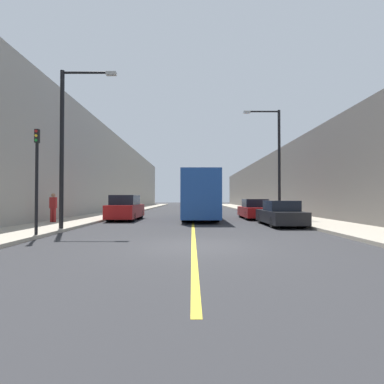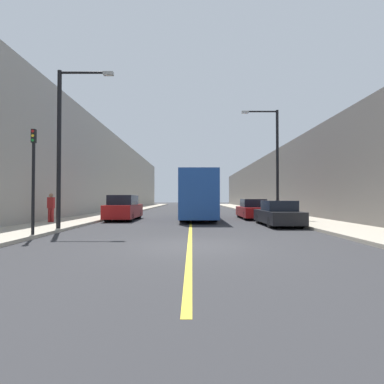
{
  "view_description": "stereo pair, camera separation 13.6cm",
  "coord_description": "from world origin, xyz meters",
  "px_view_note": "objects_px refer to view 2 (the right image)",
  "views": [
    {
      "loc": [
        -0.06,
        -9.98,
        1.6
      ],
      "look_at": [
        0.04,
        12.16,
        2.06
      ],
      "focal_mm": 28.0,
      "sensor_mm": 36.0,
      "label": 1
    },
    {
      "loc": [
        0.08,
        -9.98,
        1.6
      ],
      "look_at": [
        0.04,
        12.16,
        2.06
      ],
      "focal_mm": 28.0,
      "sensor_mm": 36.0,
      "label": 2
    }
  ],
  "objects_px": {
    "street_lamp_left": "(65,138)",
    "street_lamp_right": "(275,156)",
    "bus": "(198,195)",
    "car_right_near": "(278,214)",
    "car_right_mid": "(253,210)",
    "traffic_light": "(34,177)",
    "pedestrian": "(52,207)",
    "parked_suv_left": "(124,209)"
  },
  "relations": [
    {
      "from": "car_right_near",
      "to": "street_lamp_right",
      "type": "height_order",
      "value": "street_lamp_right"
    },
    {
      "from": "car_right_near",
      "to": "pedestrian",
      "type": "xyz_separation_m",
      "value": [
        -13.58,
        0.8,
        0.39
      ]
    },
    {
      "from": "car_right_near",
      "to": "traffic_light",
      "type": "xyz_separation_m",
      "value": [
        -11.36,
        -5.41,
        1.79
      ]
    },
    {
      "from": "bus",
      "to": "street_lamp_right",
      "type": "distance_m",
      "value": 6.51
    },
    {
      "from": "street_lamp_left",
      "to": "traffic_light",
      "type": "distance_m",
      "value": 3.27
    },
    {
      "from": "traffic_light",
      "to": "pedestrian",
      "type": "height_order",
      "value": "traffic_light"
    },
    {
      "from": "street_lamp_right",
      "to": "pedestrian",
      "type": "xyz_separation_m",
      "value": [
        -14.67,
        -3.85,
        -3.64
      ]
    },
    {
      "from": "car_right_mid",
      "to": "traffic_light",
      "type": "height_order",
      "value": "traffic_light"
    },
    {
      "from": "parked_suv_left",
      "to": "traffic_light",
      "type": "bearing_deg",
      "value": -98.13
    },
    {
      "from": "parked_suv_left",
      "to": "traffic_light",
      "type": "relative_size",
      "value": 1.17
    },
    {
      "from": "bus",
      "to": "street_lamp_right",
      "type": "xyz_separation_m",
      "value": [
        5.67,
        -1.46,
        2.86
      ]
    },
    {
      "from": "car_right_near",
      "to": "street_lamp_right",
      "type": "distance_m",
      "value": 6.25
    },
    {
      "from": "traffic_light",
      "to": "pedestrian",
      "type": "distance_m",
      "value": 6.74
    },
    {
      "from": "street_lamp_left",
      "to": "street_lamp_right",
      "type": "relative_size",
      "value": 0.96
    },
    {
      "from": "parked_suv_left",
      "to": "pedestrian",
      "type": "bearing_deg",
      "value": -135.12
    },
    {
      "from": "parked_suv_left",
      "to": "street_lamp_left",
      "type": "xyz_separation_m",
      "value": [
        -1.26,
        -7.31,
        3.7
      ]
    },
    {
      "from": "car_right_mid",
      "to": "street_lamp_left",
      "type": "distance_m",
      "value": 14.47
    },
    {
      "from": "street_lamp_left",
      "to": "pedestrian",
      "type": "distance_m",
      "value": 5.61
    },
    {
      "from": "car_right_near",
      "to": "street_lamp_right",
      "type": "xyz_separation_m",
      "value": [
        1.09,
        4.65,
        4.03
      ]
    },
    {
      "from": "car_right_mid",
      "to": "pedestrian",
      "type": "height_order",
      "value": "pedestrian"
    },
    {
      "from": "car_right_near",
      "to": "bus",
      "type": "bearing_deg",
      "value": 126.82
    },
    {
      "from": "car_right_near",
      "to": "street_lamp_left",
      "type": "height_order",
      "value": "street_lamp_left"
    },
    {
      "from": "street_lamp_left",
      "to": "street_lamp_right",
      "type": "distance_m",
      "value": 14.45
    },
    {
      "from": "street_lamp_left",
      "to": "car_right_mid",
      "type": "bearing_deg",
      "value": 38.49
    },
    {
      "from": "bus",
      "to": "parked_suv_left",
      "type": "relative_size",
      "value": 2.26
    },
    {
      "from": "street_lamp_right",
      "to": "parked_suv_left",
      "type": "bearing_deg",
      "value": -178.7
    },
    {
      "from": "street_lamp_left",
      "to": "traffic_light",
      "type": "height_order",
      "value": "street_lamp_left"
    },
    {
      "from": "car_right_mid",
      "to": "car_right_near",
      "type": "bearing_deg",
      "value": -86.95
    },
    {
      "from": "car_right_near",
      "to": "traffic_light",
      "type": "distance_m",
      "value": 12.71
    },
    {
      "from": "parked_suv_left",
      "to": "car_right_mid",
      "type": "xyz_separation_m",
      "value": [
        9.65,
        1.37,
        -0.15
      ]
    },
    {
      "from": "bus",
      "to": "parked_suv_left",
      "type": "distance_m",
      "value": 5.74
    },
    {
      "from": "car_right_mid",
      "to": "traffic_light",
      "type": "distance_m",
      "value": 15.83
    },
    {
      "from": "street_lamp_left",
      "to": "pedestrian",
      "type": "relative_size",
      "value": 4.38
    },
    {
      "from": "street_lamp_right",
      "to": "traffic_light",
      "type": "height_order",
      "value": "street_lamp_right"
    },
    {
      "from": "parked_suv_left",
      "to": "street_lamp_right",
      "type": "relative_size",
      "value": 0.62
    },
    {
      "from": "bus",
      "to": "car_right_near",
      "type": "bearing_deg",
      "value": -53.18
    },
    {
      "from": "bus",
      "to": "street_lamp_left",
      "type": "xyz_separation_m",
      "value": [
        -6.65,
        -9.01,
        2.71
      ]
    },
    {
      "from": "traffic_light",
      "to": "bus",
      "type": "bearing_deg",
      "value": 59.49
    },
    {
      "from": "bus",
      "to": "parked_suv_left",
      "type": "height_order",
      "value": "bus"
    },
    {
      "from": "car_right_mid",
      "to": "traffic_light",
      "type": "xyz_separation_m",
      "value": [
        -11.06,
        -11.19,
        1.76
      ]
    },
    {
      "from": "bus",
      "to": "street_lamp_right",
      "type": "relative_size",
      "value": 1.4
    },
    {
      "from": "parked_suv_left",
      "to": "street_lamp_right",
      "type": "height_order",
      "value": "street_lamp_right"
    }
  ]
}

